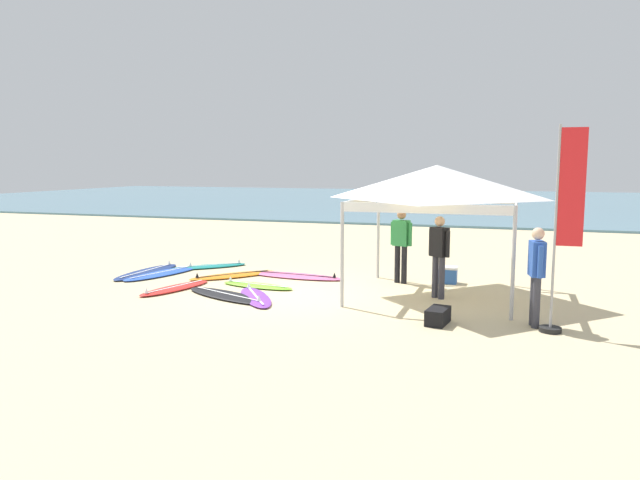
{
  "coord_description": "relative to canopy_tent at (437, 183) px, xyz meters",
  "views": [
    {
      "loc": [
        4.48,
        -11.68,
        2.77
      ],
      "look_at": [
        0.14,
        1.45,
        1.0
      ],
      "focal_mm": 33.41,
      "sensor_mm": 36.0,
      "label": 1
    }
  ],
  "objects": [
    {
      "name": "sea",
      "position": [
        -2.9,
        31.88,
        -2.34
      ],
      "size": [
        80.0,
        36.0,
        0.1
      ],
      "primitive_type": "cube",
      "color": "#568499",
      "rests_on": "ground"
    },
    {
      "name": "surfboard_blue",
      "position": [
        -6.83,
        0.29,
        -2.35
      ],
      "size": [
        1.21,
        2.5,
        0.19
      ],
      "color": "blue",
      "rests_on": "ground"
    },
    {
      "name": "surfboard_navy",
      "position": [
        -7.32,
        0.33,
        -2.35
      ],
      "size": [
        0.72,
        2.48,
        0.19
      ],
      "color": "navy",
      "rests_on": "ground"
    },
    {
      "name": "cooler_box",
      "position": [
        0.1,
        1.44,
        -2.19
      ],
      "size": [
        0.5,
        0.36,
        0.39
      ],
      "color": "#2D60B7",
      "rests_on": "ground"
    },
    {
      "name": "gear_bag_near_tent",
      "position": [
        0.36,
        -2.25,
        -2.25
      ],
      "size": [
        0.4,
        0.64,
        0.28
      ],
      "primitive_type": "cube",
      "rotation": [
        0.0,
        0.0,
        1.43
      ],
      "color": "black",
      "rests_on": "ground"
    },
    {
      "name": "ground_plane",
      "position": [
        -2.9,
        -0.81,
        -2.39
      ],
      "size": [
        80.0,
        80.0,
        0.0
      ],
      "primitive_type": "plane",
      "color": "beige"
    },
    {
      "name": "banner_flag",
      "position": [
        2.32,
        -2.17,
        -0.82
      ],
      "size": [
        0.6,
        0.36,
        3.4
      ],
      "color": "#99999E",
      "rests_on": "ground"
    },
    {
      "name": "surfboard_red",
      "position": [
        -5.55,
        -1.21,
        -2.35
      ],
      "size": [
        1.0,
        2.05,
        0.19
      ],
      "color": "red",
      "rests_on": "ground"
    },
    {
      "name": "surfboard_purple",
      "position": [
        -3.48,
        -1.46,
        -2.35
      ],
      "size": [
        1.57,
        1.94,
        0.19
      ],
      "color": "purple",
      "rests_on": "ground"
    },
    {
      "name": "surfboard_black",
      "position": [
        -4.09,
        -1.52,
        -2.35
      ],
      "size": [
        2.44,
        1.54,
        0.19
      ],
      "color": "black",
      "rests_on": "ground"
    },
    {
      "name": "person_blue",
      "position": [
        1.95,
        -1.91,
        -1.4
      ],
      "size": [
        0.29,
        0.54,
        1.71
      ],
      "color": "#383842",
      "rests_on": "ground"
    },
    {
      "name": "surfboard_orange",
      "position": [
        -5.01,
        0.58,
        -2.35
      ],
      "size": [
        1.93,
        2.12,
        0.19
      ],
      "color": "orange",
      "rests_on": "ground"
    },
    {
      "name": "person_black",
      "position": [
        0.11,
        -0.23,
        -1.4
      ],
      "size": [
        0.46,
        0.39,
        1.71
      ],
      "color": "#383842",
      "rests_on": "ground"
    },
    {
      "name": "surfboard_teal",
      "position": [
        -6.21,
        1.56,
        -2.35
      ],
      "size": [
        1.89,
        1.81,
        0.19
      ],
      "color": "#19847F",
      "rests_on": "ground"
    },
    {
      "name": "surfboard_lime",
      "position": [
        -3.93,
        -0.37,
        -2.35
      ],
      "size": [
        1.87,
        0.77,
        0.19
      ],
      "color": "#7AD12D",
      "rests_on": "ground"
    },
    {
      "name": "surfboard_pink",
      "position": [
        -3.53,
        1.02,
        -2.35
      ],
      "size": [
        2.63,
        0.93,
        0.19
      ],
      "color": "pink",
      "rests_on": "ground"
    },
    {
      "name": "canopy_tent",
      "position": [
        0.0,
        0.0,
        0.0
      ],
      "size": [
        3.27,
        3.27,
        2.75
      ],
      "color": "#B7B7BC",
      "rests_on": "ground"
    },
    {
      "name": "person_green",
      "position": [
        -0.93,
        1.12,
        -1.4
      ],
      "size": [
        0.53,
        0.32,
        1.71
      ],
      "color": "black",
      "rests_on": "ground"
    }
  ]
}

